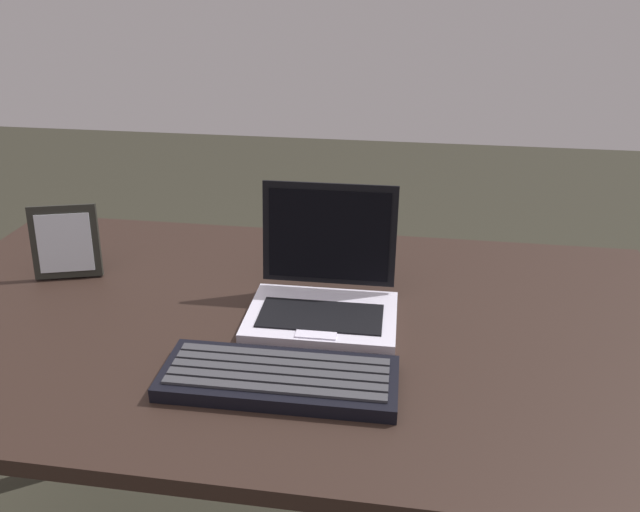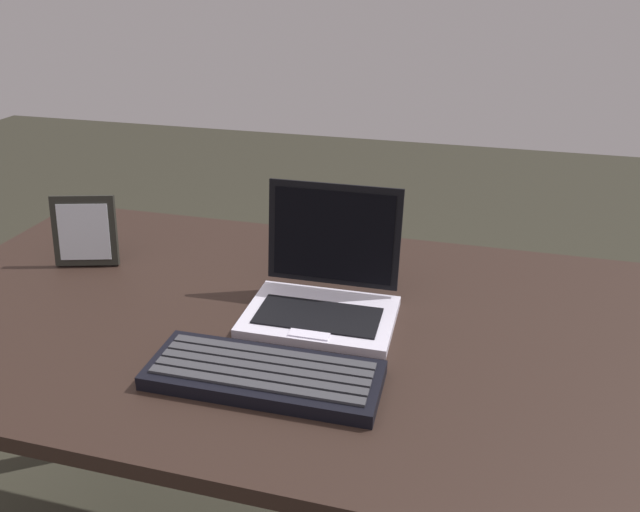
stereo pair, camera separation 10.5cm
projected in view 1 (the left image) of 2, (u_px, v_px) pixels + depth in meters
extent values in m
cube|color=black|center=(286.00, 324.00, 1.09)|extent=(1.40, 0.78, 0.03)
cylinder|color=black|center=(76.00, 358.00, 1.63)|extent=(0.06, 0.06, 0.71)
cylinder|color=black|center=(583.00, 404.00, 1.45)|extent=(0.06, 0.06, 0.71)
cube|color=silver|center=(322.00, 316.00, 1.07)|extent=(0.26, 0.18, 0.02)
cube|color=black|center=(321.00, 316.00, 1.05)|extent=(0.21, 0.10, 0.00)
cube|color=silver|center=(316.00, 334.00, 1.00)|extent=(0.07, 0.03, 0.00)
cube|color=black|center=(329.00, 234.00, 1.11)|extent=(0.24, 0.04, 0.18)
cube|color=black|center=(329.00, 235.00, 1.11)|extent=(0.22, 0.03, 0.16)
cube|color=#4CF259|center=(329.00, 244.00, 1.11)|extent=(0.21, 0.01, 0.01)
cube|color=black|center=(279.00, 378.00, 0.90)|extent=(0.35, 0.14, 0.02)
cube|color=#38383D|center=(273.00, 389.00, 0.86)|extent=(0.32, 0.02, 0.00)
cube|color=#38383D|center=(276.00, 380.00, 0.88)|extent=(0.32, 0.02, 0.00)
cube|color=#38383D|center=(279.00, 371.00, 0.90)|extent=(0.32, 0.02, 0.00)
cube|color=#38383D|center=(282.00, 363.00, 0.92)|extent=(0.32, 0.02, 0.00)
cube|color=#38383D|center=(284.00, 355.00, 0.93)|extent=(0.32, 0.02, 0.00)
cube|color=black|center=(65.00, 242.00, 1.20)|extent=(0.13, 0.08, 0.14)
cube|color=silver|center=(65.00, 243.00, 1.19)|extent=(0.10, 0.05, 0.11)
cube|color=black|center=(74.00, 262.00, 1.25)|extent=(0.02, 0.02, 0.03)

